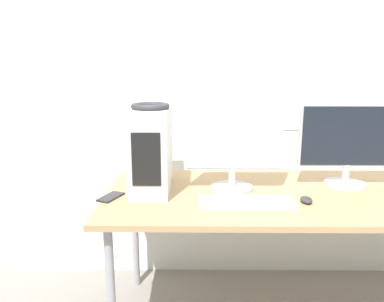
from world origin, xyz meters
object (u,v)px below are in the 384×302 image
at_px(monitor_main, 233,142).
at_px(pc_tower, 151,150).
at_px(monitor_right_near, 349,142).
at_px(keyboard, 247,202).
at_px(cell_phone, 111,197).
at_px(mouse, 306,200).
at_px(headphones, 150,106).

bearing_deg(monitor_main, pc_tower, 179.48).
xyz_separation_m(monitor_right_near, keyboard, (-0.58, -0.29, -0.23)).
relative_size(monitor_main, cell_phone, 3.17).
bearing_deg(keyboard, pc_tower, 154.32).
height_order(monitor_right_near, cell_phone, monitor_right_near).
xyz_separation_m(pc_tower, cell_phone, (-0.19, -0.15, -0.21)).
xyz_separation_m(monitor_main, mouse, (0.34, -0.20, -0.24)).
xyz_separation_m(headphones, keyboard, (0.47, -0.23, -0.43)).
bearing_deg(monitor_right_near, pc_tower, -176.48).
xyz_separation_m(monitor_main, cell_phone, (-0.62, -0.14, -0.25)).
xyz_separation_m(pc_tower, mouse, (0.76, -0.20, -0.20)).
relative_size(mouse, cell_phone, 0.53).
distance_m(monitor_main, monitor_right_near, 0.63).
bearing_deg(mouse, headphones, 165.14).
relative_size(pc_tower, cell_phone, 2.63).
bearing_deg(pc_tower, monitor_main, -0.52).
relative_size(pc_tower, mouse, 4.96).
distance_m(pc_tower, cell_phone, 0.32).
bearing_deg(cell_phone, monitor_main, 35.65).
distance_m(pc_tower, headphones, 0.23).
xyz_separation_m(pc_tower, monitor_main, (0.43, -0.00, 0.04)).
height_order(headphones, monitor_right_near, headphones).
bearing_deg(pc_tower, headphones, 90.00).
xyz_separation_m(headphones, monitor_right_near, (1.05, 0.06, -0.20)).
relative_size(monitor_main, monitor_right_near, 0.96).
height_order(headphones, mouse, headphones).
xyz_separation_m(keyboard, mouse, (0.29, 0.03, 0.00)).
bearing_deg(keyboard, monitor_main, 102.28).
relative_size(headphones, mouse, 2.29).
height_order(headphones, cell_phone, headphones).
height_order(headphones, keyboard, headphones).
height_order(pc_tower, monitor_main, monitor_main).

